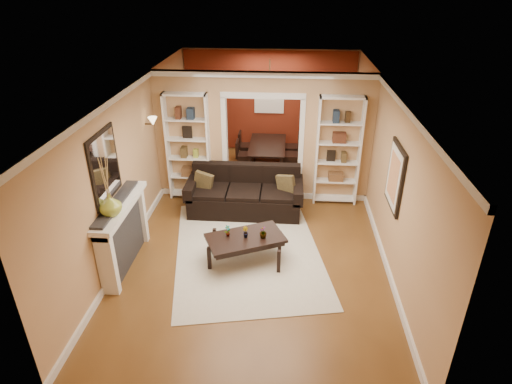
# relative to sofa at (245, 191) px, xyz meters

# --- Properties ---
(floor) EXTENTS (8.00, 8.00, 0.00)m
(floor) POSITION_rel_sofa_xyz_m (0.31, -0.45, -0.46)
(floor) COLOR brown
(floor) RESTS_ON ground
(ceiling) EXTENTS (8.00, 8.00, 0.00)m
(ceiling) POSITION_rel_sofa_xyz_m (0.31, -0.45, 2.24)
(ceiling) COLOR white
(ceiling) RESTS_ON ground
(wall_back) EXTENTS (8.00, 0.00, 8.00)m
(wall_back) POSITION_rel_sofa_xyz_m (0.31, 3.55, 0.89)
(wall_back) COLOR tan
(wall_back) RESTS_ON ground
(wall_front) EXTENTS (8.00, 0.00, 8.00)m
(wall_front) POSITION_rel_sofa_xyz_m (0.31, -4.45, 0.89)
(wall_front) COLOR tan
(wall_front) RESTS_ON ground
(wall_left) EXTENTS (0.00, 8.00, 8.00)m
(wall_left) POSITION_rel_sofa_xyz_m (-1.94, -0.45, 0.89)
(wall_left) COLOR tan
(wall_left) RESTS_ON ground
(wall_right) EXTENTS (0.00, 8.00, 8.00)m
(wall_right) POSITION_rel_sofa_xyz_m (2.56, -0.45, 0.89)
(wall_right) COLOR tan
(wall_right) RESTS_ON ground
(partition_wall) EXTENTS (4.50, 0.15, 2.70)m
(partition_wall) POSITION_rel_sofa_xyz_m (0.31, 0.75, 0.89)
(partition_wall) COLOR tan
(partition_wall) RESTS_ON floor
(red_back_panel) EXTENTS (4.44, 0.04, 2.64)m
(red_back_panel) POSITION_rel_sofa_xyz_m (0.31, 3.52, 0.86)
(red_back_panel) COLOR maroon
(red_back_panel) RESTS_ON floor
(dining_window) EXTENTS (0.78, 0.03, 0.98)m
(dining_window) POSITION_rel_sofa_xyz_m (0.31, 3.48, 1.09)
(dining_window) COLOR #8CA5CC
(dining_window) RESTS_ON wall_back
(area_rug) EXTENTS (3.10, 3.88, 0.01)m
(area_rug) POSITION_rel_sofa_xyz_m (0.18, -1.38, -0.45)
(area_rug) COLOR beige
(area_rug) RESTS_ON floor
(sofa) EXTENTS (2.34, 1.01, 0.91)m
(sofa) POSITION_rel_sofa_xyz_m (0.00, 0.00, 0.00)
(sofa) COLOR black
(sofa) RESTS_ON floor
(pillow_left) EXTENTS (0.39, 0.18, 0.37)m
(pillow_left) POSITION_rel_sofa_xyz_m (-0.83, -0.02, 0.18)
(pillow_left) COLOR brown
(pillow_left) RESTS_ON sofa
(pillow_right) EXTENTS (0.38, 0.27, 0.37)m
(pillow_right) POSITION_rel_sofa_xyz_m (0.83, -0.02, 0.18)
(pillow_right) COLOR brown
(pillow_right) RESTS_ON sofa
(coffee_table) EXTENTS (1.43, 1.15, 0.48)m
(coffee_table) POSITION_rel_sofa_xyz_m (0.18, -1.70, -0.22)
(coffee_table) COLOR black
(coffee_table) RESTS_ON floor
(plant_left) EXTENTS (0.12, 0.13, 0.21)m
(plant_left) POSITION_rel_sofa_xyz_m (-0.11, -1.70, 0.13)
(plant_left) COLOR #336626
(plant_left) RESTS_ON coffee_table
(plant_center) EXTENTS (0.13, 0.13, 0.19)m
(plant_center) POSITION_rel_sofa_xyz_m (0.18, -1.70, 0.12)
(plant_center) COLOR #336626
(plant_center) RESTS_ON coffee_table
(plant_right) EXTENTS (0.13, 0.13, 0.21)m
(plant_right) POSITION_rel_sofa_xyz_m (0.48, -1.70, 0.13)
(plant_right) COLOR #336626
(plant_right) RESTS_ON coffee_table
(bookshelf_left) EXTENTS (0.90, 0.30, 2.30)m
(bookshelf_left) POSITION_rel_sofa_xyz_m (-1.24, 0.58, 0.69)
(bookshelf_left) COLOR white
(bookshelf_left) RESTS_ON floor
(bookshelf_right) EXTENTS (0.90, 0.30, 2.30)m
(bookshelf_right) POSITION_rel_sofa_xyz_m (1.86, 0.58, 0.69)
(bookshelf_right) COLOR white
(bookshelf_right) RESTS_ON floor
(fireplace) EXTENTS (0.32, 1.70, 1.16)m
(fireplace) POSITION_rel_sofa_xyz_m (-1.78, -1.95, 0.12)
(fireplace) COLOR white
(fireplace) RESTS_ON floor
(vase) EXTENTS (0.39, 0.39, 0.35)m
(vase) POSITION_rel_sofa_xyz_m (-1.78, -2.29, 0.88)
(vase) COLOR #90A334
(vase) RESTS_ON fireplace
(mirror) EXTENTS (0.03, 0.95, 1.10)m
(mirror) POSITION_rel_sofa_xyz_m (-1.92, -1.95, 1.34)
(mirror) COLOR silver
(mirror) RESTS_ON wall_left
(wall_sconce) EXTENTS (0.18, 0.18, 0.22)m
(wall_sconce) POSITION_rel_sofa_xyz_m (-1.84, 0.10, 1.37)
(wall_sconce) COLOR #FFE0A5
(wall_sconce) RESTS_ON wall_left
(framed_art) EXTENTS (0.04, 0.85, 1.05)m
(framed_art) POSITION_rel_sofa_xyz_m (2.52, -1.45, 1.09)
(framed_art) COLOR black
(framed_art) RESTS_ON wall_right
(dining_table) EXTENTS (1.62, 0.90, 0.57)m
(dining_table) POSITION_rel_sofa_xyz_m (0.36, 2.42, -0.17)
(dining_table) COLOR black
(dining_table) RESTS_ON floor
(dining_chair_nw) EXTENTS (0.40, 0.40, 0.77)m
(dining_chair_nw) POSITION_rel_sofa_xyz_m (-0.19, 2.12, -0.07)
(dining_chair_nw) COLOR black
(dining_chair_nw) RESTS_ON floor
(dining_chair_ne) EXTENTS (0.42, 0.42, 0.83)m
(dining_chair_ne) POSITION_rel_sofa_xyz_m (0.91, 2.12, -0.04)
(dining_chair_ne) COLOR black
(dining_chair_ne) RESTS_ON floor
(dining_chair_sw) EXTENTS (0.51, 0.51, 0.79)m
(dining_chair_sw) POSITION_rel_sofa_xyz_m (-0.19, 2.72, -0.06)
(dining_chair_sw) COLOR black
(dining_chair_sw) RESTS_ON floor
(dining_chair_se) EXTENTS (0.45, 0.45, 0.79)m
(dining_chair_se) POSITION_rel_sofa_xyz_m (0.91, 2.72, -0.06)
(dining_chair_se) COLOR black
(dining_chair_se) RESTS_ON floor
(chandelier) EXTENTS (0.50, 0.50, 0.30)m
(chandelier) POSITION_rel_sofa_xyz_m (0.31, 2.25, 1.56)
(chandelier) COLOR #3D2E1B
(chandelier) RESTS_ON ceiling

